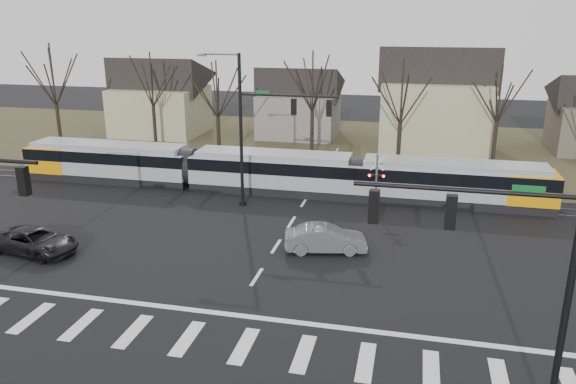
% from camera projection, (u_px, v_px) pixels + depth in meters
% --- Properties ---
extents(ground, '(140.00, 140.00, 0.00)m').
position_uv_depth(ground, '(245.00, 296.00, 26.16)').
color(ground, black).
extents(grass_verge, '(140.00, 28.00, 0.01)m').
position_uv_depth(grass_verge, '(340.00, 146.00, 55.89)').
color(grass_verge, '#38331E').
rests_on(grass_verge, ground).
extents(crosswalk, '(27.00, 2.60, 0.01)m').
position_uv_depth(crosswalk, '(215.00, 342.00, 22.44)').
color(crosswalk, silver).
rests_on(crosswalk, ground).
extents(stop_line, '(28.00, 0.35, 0.01)m').
position_uv_depth(stop_line, '(233.00, 315.00, 24.48)').
color(stop_line, silver).
rests_on(stop_line, ground).
extents(lane_dashes, '(0.18, 30.00, 0.01)m').
position_uv_depth(lane_dashes, '(309.00, 194.00, 41.02)').
color(lane_dashes, silver).
rests_on(lane_dashes, ground).
extents(rail_pair, '(90.00, 1.52, 0.06)m').
position_uv_depth(rail_pair, '(309.00, 194.00, 40.83)').
color(rail_pair, '#59595E').
rests_on(rail_pair, ground).
extents(tram, '(39.23, 2.91, 2.97)m').
position_uv_depth(tram, '(271.00, 170.00, 41.15)').
color(tram, gray).
rests_on(tram, ground).
extents(sedan, '(3.41, 5.14, 1.48)m').
position_uv_depth(sedan, '(326.00, 239.00, 30.85)').
color(sedan, '#5B5D64').
rests_on(sedan, ground).
extents(suv, '(3.90, 5.69, 1.37)m').
position_uv_depth(suv, '(35.00, 241.00, 30.70)').
color(suv, black).
rests_on(suv, ground).
extents(signal_pole_near_right, '(6.72, 0.44, 8.00)m').
position_uv_depth(signal_pole_near_right, '(504.00, 270.00, 16.86)').
color(signal_pole_near_right, black).
rests_on(signal_pole_near_right, ground).
extents(signal_pole_far, '(9.28, 0.44, 10.20)m').
position_uv_depth(signal_pole_far, '(264.00, 124.00, 36.56)').
color(signal_pole_far, black).
rests_on(signal_pole_far, ground).
extents(rail_crossing_signal, '(1.08, 0.36, 4.00)m').
position_uv_depth(rail_crossing_signal, '(376.00, 186.00, 36.41)').
color(rail_crossing_signal, '#59595B').
rests_on(rail_crossing_signal, ground).
extents(tree_row, '(59.20, 7.20, 10.00)m').
position_uv_depth(tree_row, '(355.00, 106.00, 48.38)').
color(tree_row, black).
rests_on(tree_row, ground).
extents(house_a, '(9.72, 8.64, 8.60)m').
position_uv_depth(house_a, '(160.00, 93.00, 60.67)').
color(house_a, tan).
rests_on(house_a, ground).
extents(house_b, '(8.64, 7.56, 7.65)m').
position_uv_depth(house_b, '(299.00, 99.00, 59.47)').
color(house_b, slate).
rests_on(house_b, ground).
extents(house_c, '(10.80, 8.64, 10.10)m').
position_uv_depth(house_c, '(437.00, 95.00, 53.32)').
color(house_c, tan).
rests_on(house_c, ground).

